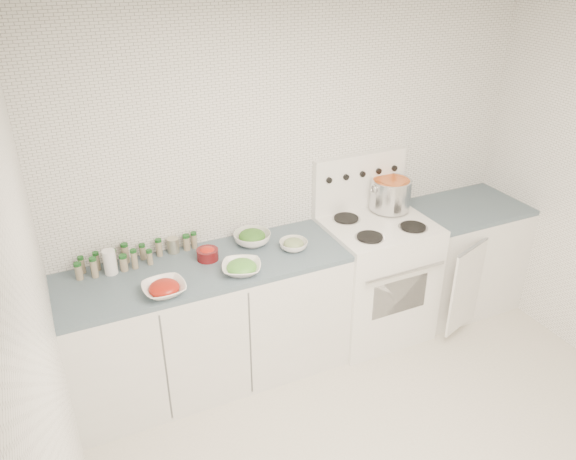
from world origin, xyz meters
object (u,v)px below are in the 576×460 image
object	(u,v)px
stock_pot	(390,193)
bowl_snowpea	(242,267)
bowl_tomato	(164,288)
stove	(374,274)

from	to	relation	value
stock_pot	bowl_snowpea	world-z (taller)	stock_pot
bowl_tomato	stove	bearing A→B (deg)	6.94
stock_pot	stove	bearing A→B (deg)	-142.14
stove	stock_pot	world-z (taller)	stove
stove	stock_pot	xyz separation A→B (m)	(0.19, 0.15, 0.58)
stove	bowl_tomato	bearing A→B (deg)	-173.06
stove	bowl_snowpea	bearing A→B (deg)	-171.52
bowl_tomato	bowl_snowpea	distance (m)	0.50
stock_pot	bowl_snowpea	distance (m)	1.36
stock_pot	bowl_snowpea	size ratio (longest dim) A/B	1.02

